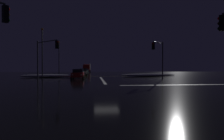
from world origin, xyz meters
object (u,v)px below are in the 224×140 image
at_px(traffic_signal_ne, 159,53).
at_px(sedan_blue, 85,71).
at_px(box_truck, 87,68).
at_px(streetlamp_left_far, 59,55).
at_px(streetlamp_left_near, 42,49).
at_px(sedan_gray, 83,72).
at_px(sedan_white, 79,73).
at_px(traffic_signal_nw, 46,52).
at_px(sedan_red, 78,74).
at_px(sedan_green, 85,71).
at_px(sedan_orange, 83,71).

bearing_deg(traffic_signal_ne, sedan_blue, 109.61).
distance_m(box_truck, streetlamp_left_far, 21.49).
bearing_deg(streetlamp_left_near, sedan_gray, 56.67).
bearing_deg(streetlamp_left_near, streetlamp_left_far, 90.00).
bearing_deg(sedan_white, streetlamp_left_near, -149.72).
relative_size(traffic_signal_nw, streetlamp_left_far, 0.67).
height_order(sedan_gray, sedan_blue, same).
height_order(sedan_red, sedan_green, same).
distance_m(sedan_red, streetlamp_left_near, 8.11).
bearing_deg(traffic_signal_nw, streetlamp_left_near, 108.32).
xyz_separation_m(sedan_red, sedan_green, (-0.02, 25.06, 0.00)).
bearing_deg(sedan_white, box_truck, 89.26).
bearing_deg(streetlamp_left_far, sedan_blue, 63.77).
bearing_deg(sedan_green, sedan_gray, -89.32).
bearing_deg(traffic_signal_nw, box_truck, 84.39).
bearing_deg(sedan_gray, streetlamp_left_far, 136.59).
distance_m(sedan_gray, sedan_blue, 18.85).
relative_size(sedan_blue, box_truck, 0.52).
relative_size(traffic_signal_ne, streetlamp_left_near, 0.67).
bearing_deg(sedan_white, sedan_orange, 89.71).
height_order(box_truck, traffic_signal_nw, traffic_signal_nw).
bearing_deg(streetlamp_left_far, sedan_white, -64.24).
height_order(traffic_signal_ne, streetlamp_left_near, streetlamp_left_near).
bearing_deg(traffic_signal_ne, streetlamp_left_far, 130.13).
relative_size(sedan_green, streetlamp_left_far, 0.50).
relative_size(sedan_red, streetlamp_left_far, 0.50).
bearing_deg(streetlamp_left_far, box_truck, 72.33).
relative_size(traffic_signal_nw, streetlamp_left_near, 0.66).
distance_m(sedan_orange, streetlamp_left_near, 17.69).
bearing_deg(sedan_white, sedan_green, 89.04).
height_order(sedan_orange, streetlamp_left_near, streetlamp_left_near).
height_order(traffic_signal_nw, streetlamp_left_near, streetlamp_left_near).
relative_size(sedan_red, sedan_white, 1.00).
distance_m(sedan_red, sedan_blue, 31.41).
bearing_deg(sedan_blue, streetlamp_left_near, -102.31).
height_order(sedan_gray, streetlamp_left_near, streetlamp_left_near).
bearing_deg(sedan_red, sedan_gray, 89.41).
height_order(sedan_green, traffic_signal_ne, traffic_signal_ne).
bearing_deg(sedan_blue, traffic_signal_nw, -96.50).
xyz_separation_m(sedan_blue, box_truck, (0.18, 7.52, 0.91)).
distance_m(sedan_red, sedan_white, 6.22).
height_order(traffic_signal_ne, traffic_signal_nw, traffic_signal_ne).
relative_size(sedan_red, sedan_orange, 1.00).
bearing_deg(box_truck, sedan_orange, -91.01).
bearing_deg(sedan_blue, sedan_orange, -90.80).
xyz_separation_m(sedan_gray, sedan_blue, (-0.22, 18.85, 0.00)).
height_order(sedan_blue, traffic_signal_nw, traffic_signal_nw).
xyz_separation_m(sedan_red, traffic_signal_nw, (-4.13, -4.03, 3.23)).
relative_size(sedan_white, traffic_signal_nw, 0.75).
distance_m(traffic_signal_ne, streetlamp_left_far, 29.02).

